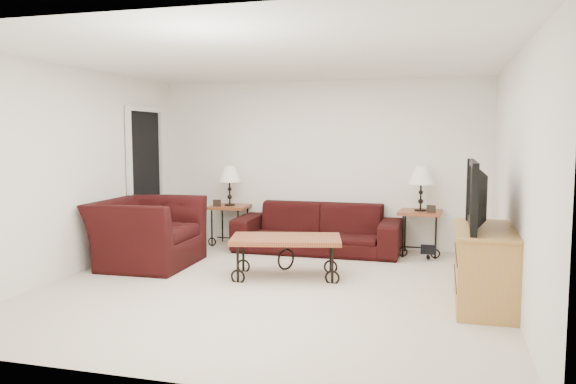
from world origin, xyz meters
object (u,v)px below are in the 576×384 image
object	(u,v)px
coffee_table	(286,257)
lamp_left	(230,186)
tv_stand	(484,267)
lamp_right	(421,189)
television	(485,195)
backpack	(428,245)
side_table_left	(230,225)
armchair	(147,232)
sofa	(317,228)
side_table_right	(420,233)

from	to	relation	value
coffee_table	lamp_left	bearing A→B (deg)	128.78
tv_stand	lamp_right	bearing A→B (deg)	107.47
television	backpack	world-z (taller)	television
lamp_right	backpack	bearing A→B (deg)	-66.24
lamp_left	backpack	distance (m)	3.09
side_table_left	lamp_right	xyz separation A→B (m)	(2.86, -0.00, 0.64)
coffee_table	lamp_right	bearing A→B (deg)	49.07
armchair	television	size ratio (longest dim) A/B	1.15
armchair	coffee_table	bearing A→B (deg)	-95.45
lamp_right	tv_stand	size ratio (longest dim) A/B	0.49
backpack	coffee_table	bearing A→B (deg)	-159.02
sofa	side_table_left	world-z (taller)	sofa
lamp_right	lamp_left	bearing A→B (deg)	180.00
coffee_table	armchair	distance (m)	1.92
coffee_table	television	xyz separation A→B (m)	(2.18, -0.54, 0.86)
tv_stand	television	bearing A→B (deg)	180.00
side_table_left	lamp_left	distance (m)	0.61
tv_stand	television	size ratio (longest dim) A/B	1.12
sofa	armchair	xyz separation A→B (m)	(-1.95, -1.41, 0.08)
lamp_left	armchair	size ratio (longest dim) A/B	0.46
sofa	armchair	distance (m)	2.41
coffee_table	backpack	world-z (taller)	coffee_table
side_table_left	television	size ratio (longest dim) A/B	0.53
side_table_left	coffee_table	size ratio (longest dim) A/B	0.47
side_table_right	lamp_left	bearing A→B (deg)	180.00
sofa	television	xyz separation A→B (m)	(2.13, -2.08, 0.76)
side_table_right	television	xyz separation A→B (m)	(0.69, -2.26, 0.79)
sofa	television	size ratio (longest dim) A/B	2.06
side_table_left	armchair	size ratio (longest dim) A/B	0.46
side_table_right	television	distance (m)	2.49
side_table_right	television	size ratio (longest dim) A/B	0.54
sofa	lamp_left	distance (m)	1.54
lamp_left	backpack	xyz separation A→B (m)	(2.99, -0.29, -0.72)
side_table_right	tv_stand	xyz separation A→B (m)	(0.71, -2.26, 0.07)
lamp_right	backpack	distance (m)	0.81
sofa	side_table_left	xyz separation A→B (m)	(-1.42, 0.18, -0.04)
side_table_right	lamp_right	world-z (taller)	lamp_right
side_table_right	sofa	bearing A→B (deg)	-172.89
armchair	tv_stand	bearing A→B (deg)	-100.93
lamp_right	television	bearing A→B (deg)	-72.99
armchair	television	distance (m)	4.19
lamp_right	side_table_left	bearing A→B (deg)	180.00
sofa	side_table_left	bearing A→B (deg)	172.77
side_table_left	tv_stand	world-z (taller)	tv_stand
lamp_right	tv_stand	distance (m)	2.43
lamp_right	armchair	xyz separation A→B (m)	(-3.39, -1.59, -0.51)
coffee_table	tv_stand	size ratio (longest dim) A/B	1.00
armchair	tv_stand	xyz separation A→B (m)	(4.11, -0.67, -0.04)
tv_stand	lamp_left	bearing A→B (deg)	147.72
side_table_right	television	bearing A→B (deg)	-72.99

